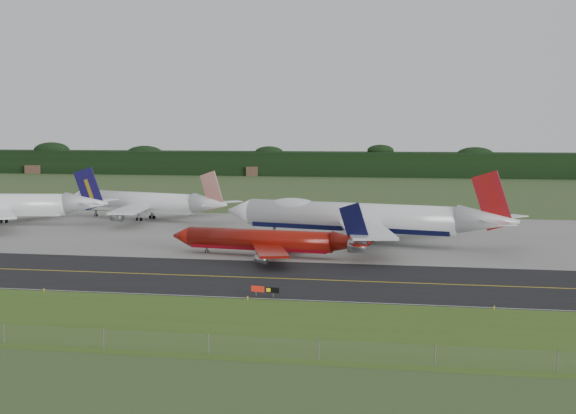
# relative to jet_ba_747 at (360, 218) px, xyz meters

# --- Properties ---
(ground) EXTENTS (600.00, 600.00, 0.00)m
(ground) POSITION_rel_jet_ba_747_xyz_m (-14.13, -37.99, -5.46)
(ground) COLOR #384D24
(ground) RESTS_ON ground
(grass_verge) EXTENTS (400.00, 30.00, 0.01)m
(grass_verge) POSITION_rel_jet_ba_747_xyz_m (-14.13, -72.99, -5.45)
(grass_verge) COLOR #3D5F1B
(grass_verge) RESTS_ON ground
(taxiway) EXTENTS (400.00, 32.00, 0.02)m
(taxiway) POSITION_rel_jet_ba_747_xyz_m (-14.13, -41.99, -5.45)
(taxiway) COLOR black
(taxiway) RESTS_ON ground
(apron) EXTENTS (400.00, 78.00, 0.01)m
(apron) POSITION_rel_jet_ba_747_xyz_m (-14.13, 13.01, -5.45)
(apron) COLOR gray
(apron) RESTS_ON ground
(taxiway_centreline) EXTENTS (400.00, 0.40, 0.00)m
(taxiway_centreline) POSITION_rel_jet_ba_747_xyz_m (-14.13, -41.99, -5.43)
(taxiway_centreline) COLOR yellow
(taxiway_centreline) RESTS_ON taxiway
(taxiway_edge_line) EXTENTS (400.00, 0.25, 0.00)m
(taxiway_edge_line) POSITION_rel_jet_ba_747_xyz_m (-14.13, -57.49, -5.43)
(taxiway_edge_line) COLOR silver
(taxiway_edge_line) RESTS_ON taxiway
(perimeter_fence) EXTENTS (320.00, 0.10, 320.00)m
(perimeter_fence) POSITION_rel_jet_ba_747_xyz_m (-14.13, -85.99, -4.36)
(perimeter_fence) COLOR slate
(perimeter_fence) RESTS_ON ground
(horizon_treeline) EXTENTS (700.00, 25.00, 12.00)m
(horizon_treeline) POSITION_rel_jet_ba_747_xyz_m (-14.13, 235.77, 0.01)
(horizon_treeline) COLOR black
(horizon_treeline) RESTS_ON ground
(jet_ba_747) EXTENTS (63.25, 51.54, 16.03)m
(jet_ba_747) POSITION_rel_jet_ba_747_xyz_m (0.00, 0.00, 0.00)
(jet_ba_747) COLOR silver
(jet_ba_747) RESTS_ON ground
(jet_red_737) EXTENTS (39.93, 32.30, 10.78)m
(jet_red_737) POSITION_rel_jet_ba_747_xyz_m (-14.98, -20.38, -2.47)
(jet_red_737) COLOR maroon
(jet_red_737) RESTS_ON ground
(jet_star_tail) EXTENTS (50.38, 41.13, 13.54)m
(jet_star_tail) POSITION_rel_jet_ba_747_xyz_m (-59.86, 32.73, -0.94)
(jet_star_tail) COLOR white
(jet_star_tail) RESTS_ON ground
(taxiway_sign) EXTENTS (4.29, 0.98, 1.45)m
(taxiway_sign) POSITION_rel_jet_ba_747_xyz_m (-8.35, -56.00, -4.44)
(taxiway_sign) COLOR slate
(taxiway_sign) RESTS_ON ground
(edge_marker_left) EXTENTS (0.16, 0.16, 0.50)m
(edge_marker_left) POSITION_rel_jet_ba_747_xyz_m (-41.53, -58.49, -5.21)
(edge_marker_left) COLOR yellow
(edge_marker_left) RESTS_ON ground
(edge_marker_center) EXTENTS (0.16, 0.16, 0.50)m
(edge_marker_center) POSITION_rel_jet_ba_747_xyz_m (-10.34, -58.49, -5.21)
(edge_marker_center) COLOR yellow
(edge_marker_center) RESTS_ON ground
(edge_marker_right) EXTENTS (0.16, 0.16, 0.50)m
(edge_marker_right) POSITION_rel_jet_ba_747_xyz_m (23.65, -58.49, -5.21)
(edge_marker_right) COLOR yellow
(edge_marker_right) RESTS_ON ground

